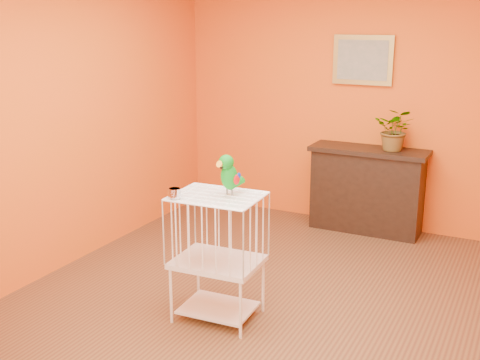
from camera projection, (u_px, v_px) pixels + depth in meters
The scene contains 8 objects.
ground at pixel (272, 307), 4.66m from camera, with size 4.50×4.50×0.00m, color brown.
room_shell at pixel (275, 104), 4.25m from camera, with size 4.50×4.50×4.50m.
console_cabinet at pixel (367, 190), 6.23m from camera, with size 1.19×0.43×0.88m.
potted_plant at pixel (394, 135), 5.93m from camera, with size 0.39×0.43×0.33m, color #26722D.
framed_picture at pixel (363, 60), 6.11m from camera, with size 0.62×0.04×0.50m.
birdcage at pixel (218, 256), 4.38m from camera, with size 0.64×0.51×0.95m.
feed_cup at pixel (175, 193), 4.20m from camera, with size 0.09×0.09×0.07m, color silver.
parrot at pixel (229, 174), 4.24m from camera, with size 0.16×0.27×0.30m.
Camera 1 is at (1.69, -3.89, 2.18)m, focal length 45.00 mm.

